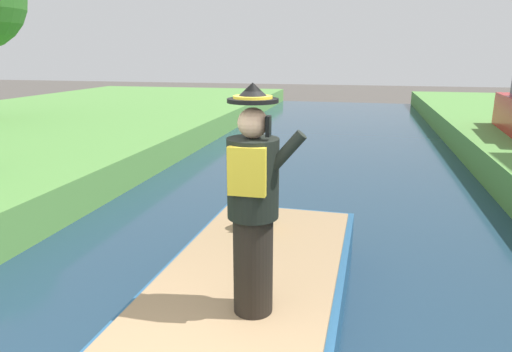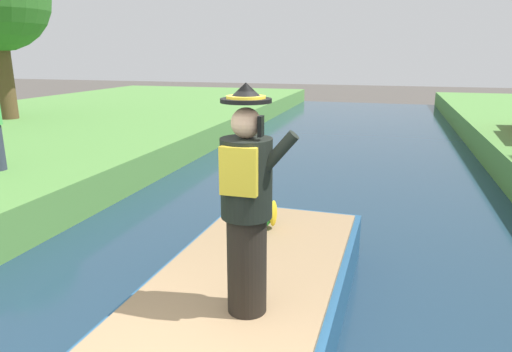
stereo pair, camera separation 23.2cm
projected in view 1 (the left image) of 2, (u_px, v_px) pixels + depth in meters
boat at (250, 301)px, 4.50m from camera, size 1.90×4.24×0.61m
person_pirate at (253, 204)px, 3.53m from camera, size 0.61×0.42×1.85m
parrot_plush at (258, 209)px, 5.48m from camera, size 0.36×0.35×0.57m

